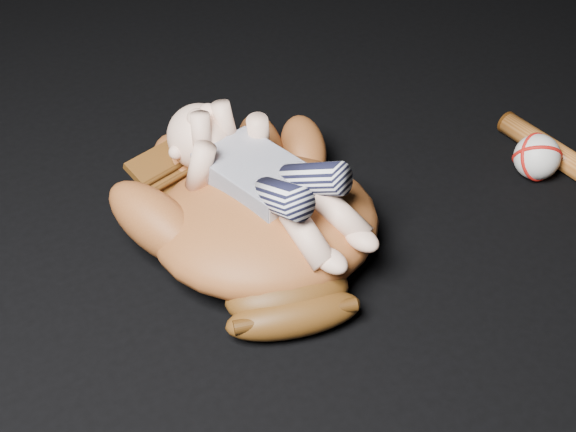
{
  "coord_description": "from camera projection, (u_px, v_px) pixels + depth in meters",
  "views": [
    {
      "loc": [
        -0.64,
        -0.67,
        0.84
      ],
      "look_at": [
        -0.17,
        0.1,
        0.08
      ],
      "focal_mm": 50.0,
      "sensor_mm": 36.0,
      "label": 1
    }
  ],
  "objects": [
    {
      "name": "baseball",
      "position": [
        537.0,
        157.0,
        1.37
      ],
      "size": [
        0.1,
        0.1,
        0.08
      ],
      "primitive_type": "sphere",
      "rotation": [
        0.0,
        0.0,
        -0.25
      ],
      "color": "silver",
      "rests_on": "ground"
    },
    {
      "name": "baseball_glove",
      "position": [
        265.0,
        214.0,
        1.2
      ],
      "size": [
        0.55,
        0.59,
        0.15
      ],
      "primitive_type": null,
      "rotation": [
        0.0,
        0.0,
        -0.29
      ],
      "color": "brown",
      "rests_on": "ground"
    },
    {
      "name": "newborn_baby",
      "position": [
        271.0,
        177.0,
        1.17
      ],
      "size": [
        0.26,
        0.42,
        0.16
      ],
      "primitive_type": null,
      "rotation": [
        0.0,
        0.0,
        0.21
      ],
      "color": "beige",
      "rests_on": "baseball_glove"
    }
  ]
}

